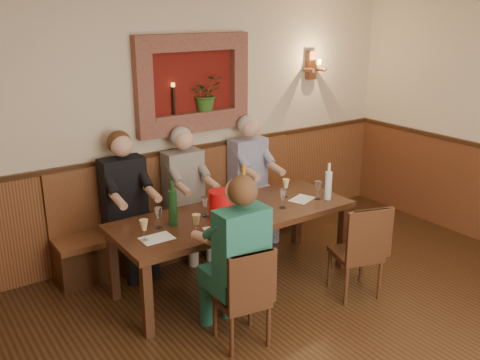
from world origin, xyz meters
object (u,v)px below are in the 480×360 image
at_px(chair_near_right, 356,269).
at_px(person_bench_right, 252,188).
at_px(person_bench_mid, 188,204).
at_px(water_bottle, 328,185).
at_px(dining_table, 234,220).
at_px(person_chair_front, 235,272).
at_px(bench, 188,222).
at_px(wine_bottle_green_a, 244,191).
at_px(chair_near_left, 242,315).
at_px(wine_bottle_green_b, 173,207).
at_px(spittoon_bucket, 222,205).
at_px(person_bench_left, 128,215).

bearing_deg(chair_near_right, person_bench_right, 107.94).
relative_size(person_bench_mid, water_bottle, 3.72).
bearing_deg(water_bottle, chair_near_right, -106.69).
distance_m(person_bench_mid, person_bench_right, 0.87).
distance_m(dining_table, person_bench_right, 1.17).
bearing_deg(person_chair_front, person_bench_mid, 74.08).
bearing_deg(person_bench_mid, bench, 63.85).
bearing_deg(person_bench_right, wine_bottle_green_a, -130.15).
bearing_deg(wine_bottle_green_a, person_bench_right, 49.85).
relative_size(chair_near_left, wine_bottle_green_a, 1.92).
relative_size(bench, person_bench_mid, 2.09).
bearing_deg(wine_bottle_green_b, wine_bottle_green_a, -3.36).
height_order(dining_table, person_bench_right, person_bench_right).
xyz_separation_m(chair_near_left, chair_near_right, (1.34, 0.03, 0.02)).
distance_m(chair_near_left, person_chair_front, 0.36).
bearing_deg(person_bench_right, spittoon_bucket, -138.05).
xyz_separation_m(dining_table, person_chair_front, (-0.51, -0.78, -0.08)).
bearing_deg(person_bench_mid, wine_bottle_green_a, -78.18).
height_order(wine_bottle_green_a, water_bottle, wine_bottle_green_a).
xyz_separation_m(person_bench_right, wine_bottle_green_a, (-0.69, -0.82, 0.33)).
height_order(dining_table, chair_near_right, chair_near_right).
bearing_deg(person_chair_front, chair_near_right, -3.16).
xyz_separation_m(chair_near_right, person_bench_right, (-0.01, 1.69, 0.34)).
distance_m(person_chair_front, wine_bottle_green_b, 0.90).
relative_size(chair_near_right, wine_bottle_green_a, 2.03).
xyz_separation_m(person_bench_left, water_bottle, (1.76, -1.07, 0.29)).
bearing_deg(chair_near_right, chair_near_left, -161.01).
bearing_deg(person_bench_left, chair_near_right, -47.00).
bearing_deg(wine_bottle_green_b, water_bottle, -9.94).
distance_m(bench, chair_near_left, 1.90).
relative_size(wine_bottle_green_a, water_bottle, 1.17).
relative_size(person_bench_left, person_chair_front, 1.02).
relative_size(chair_near_left, person_chair_front, 0.60).
height_order(bench, wine_bottle_green_a, wine_bottle_green_a).
distance_m(person_bench_right, person_chair_front, 2.09).
xyz_separation_m(dining_table, person_bench_right, (0.81, 0.84, -0.07)).
height_order(wine_bottle_green_a, wine_bottle_green_b, wine_bottle_green_a).
xyz_separation_m(bench, person_chair_front, (-0.51, -1.72, 0.27)).
distance_m(dining_table, chair_near_left, 1.10).
relative_size(bench, spittoon_bucket, 10.92).
xyz_separation_m(chair_near_left, water_bottle, (1.52, 0.65, 0.65)).
distance_m(bench, spittoon_bucket, 1.17).
xyz_separation_m(bench, wine_bottle_green_b, (-0.63, -0.89, 0.60)).
height_order(chair_near_left, person_chair_front, person_chair_front).
xyz_separation_m(chair_near_right, person_bench_left, (-1.57, 1.69, 0.35)).
relative_size(chair_near_right, water_bottle, 2.39).
bearing_deg(chair_near_left, person_bench_right, 60.83).
xyz_separation_m(person_chair_front, wine_bottle_green_b, (-0.12, 0.83, 0.33)).
xyz_separation_m(dining_table, wine_bottle_green_a, (0.12, 0.01, 0.27)).
distance_m(dining_table, water_bottle, 1.06).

